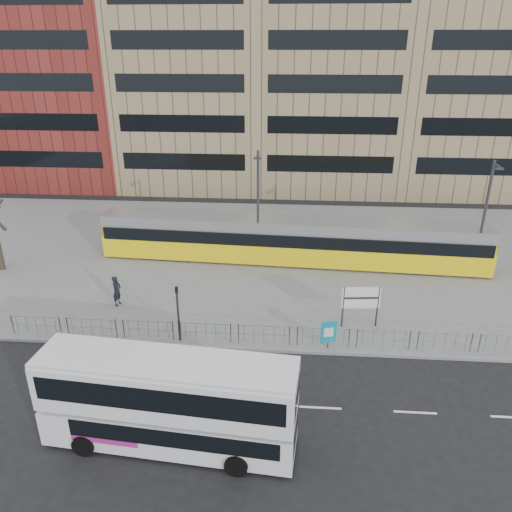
# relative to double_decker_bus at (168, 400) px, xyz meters

# --- Properties ---
(ground) EXTENTS (120.00, 120.00, 0.00)m
(ground) POSITION_rel_double_decker_bus_xyz_m (3.89, 6.45, -2.09)
(ground) COLOR black
(ground) RESTS_ON ground
(plaza) EXTENTS (64.00, 24.00, 0.15)m
(plaza) POSITION_rel_double_decker_bus_xyz_m (3.89, 18.45, -2.01)
(plaza) COLOR slate
(plaza) RESTS_ON ground
(kerb) EXTENTS (64.00, 0.25, 0.17)m
(kerb) POSITION_rel_double_decker_bus_xyz_m (3.89, 6.50, -2.01)
(kerb) COLOR gray
(kerb) RESTS_ON ground
(building_row) EXTENTS (70.40, 18.40, 31.20)m
(building_row) POSITION_rel_double_decker_bus_xyz_m (5.44, 40.72, 10.82)
(building_row) COLOR maroon
(building_row) RESTS_ON ground
(pedestrian_barrier) EXTENTS (32.07, 0.07, 1.10)m
(pedestrian_barrier) POSITION_rel_double_decker_bus_xyz_m (5.89, 6.95, -1.11)
(pedestrian_barrier) COLOR gray
(pedestrian_barrier) RESTS_ON plaza
(road_markings) EXTENTS (62.00, 0.12, 0.01)m
(road_markings) POSITION_rel_double_decker_bus_xyz_m (4.89, 2.45, -2.08)
(road_markings) COLOR white
(road_markings) RESTS_ON ground
(double_decker_bus) EXTENTS (9.82, 3.11, 3.86)m
(double_decker_bus) POSITION_rel_double_decker_bus_xyz_m (0.00, 0.00, 0.00)
(double_decker_bus) COLOR white
(double_decker_bus) RESTS_ON ground
(tram) EXTENTS (26.51, 4.04, 3.11)m
(tram) POSITION_rel_double_decker_bus_xyz_m (4.45, 17.39, -0.38)
(tram) COLOR yellow
(tram) RESTS_ON plaza
(station_sign) EXTENTS (2.06, 0.29, 2.37)m
(station_sign) POSITION_rel_double_decker_bus_xyz_m (8.24, 9.02, -0.30)
(station_sign) COLOR #2D2D30
(station_sign) RESTS_ON plaza
(ad_panel) EXTENTS (0.79, 0.27, 1.50)m
(ad_panel) POSITION_rel_double_decker_bus_xyz_m (6.45, 6.84, -1.06)
(ad_panel) COLOR #2D2D30
(ad_panel) RESTS_ON plaza
(pedestrian) EXTENTS (0.56, 0.74, 1.82)m
(pedestrian) POSITION_rel_double_decker_bus_xyz_m (-5.59, 10.39, -1.03)
(pedestrian) COLOR black
(pedestrian) RESTS_ON plaza
(traffic_light_west) EXTENTS (0.19, 0.22, 3.10)m
(traffic_light_west) POSITION_rel_double_decker_bus_xyz_m (-1.17, 6.95, 0.04)
(traffic_light_west) COLOR #2D2D30
(traffic_light_west) RESTS_ON plaza
(lamp_post_west) EXTENTS (0.45, 1.04, 7.92)m
(lamp_post_west) POSITION_rel_double_decker_bus_xyz_m (2.21, 16.51, 2.39)
(lamp_post_west) COLOR #2D2D30
(lamp_post_west) RESTS_ON plaza
(lamp_post_east) EXTENTS (0.45, 1.04, 7.73)m
(lamp_post_east) POSITION_rel_double_decker_bus_xyz_m (16.39, 15.66, 2.30)
(lamp_post_east) COLOR #2D2D30
(lamp_post_east) RESTS_ON plaza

